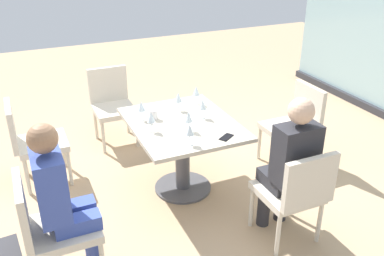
# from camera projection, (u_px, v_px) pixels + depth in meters

# --- Properties ---
(ground_plane) EXTENTS (12.00, 12.00, 0.00)m
(ground_plane) POSITION_uv_depth(u_px,v_px,m) (183.00, 188.00, 4.23)
(ground_plane) COLOR tan
(dining_table_main) EXTENTS (1.14, 0.94, 0.73)m
(dining_table_main) POSITION_uv_depth(u_px,v_px,m) (182.00, 140.00, 3.99)
(dining_table_main) COLOR #BCB29E
(dining_table_main) RESTS_ON ground_plane
(chair_front_right) EXTENTS (0.46, 0.50, 0.87)m
(chair_front_right) POSITION_uv_depth(u_px,v_px,m) (50.00, 224.00, 2.95)
(chair_front_right) COLOR beige
(chair_front_right) RESTS_ON ground_plane
(chair_far_right) EXTENTS (0.51, 0.46, 0.87)m
(chair_far_right) POSITION_uv_depth(u_px,v_px,m) (295.00, 191.00, 3.32)
(chair_far_right) COLOR beige
(chair_far_right) RESTS_ON ground_plane
(chair_near_window) EXTENTS (0.46, 0.51, 0.87)m
(chair_near_window) POSITION_uv_depth(u_px,v_px,m) (295.00, 121.00, 4.48)
(chair_near_window) COLOR beige
(chair_near_window) RESTS_ON ground_plane
(chair_side_end) EXTENTS (0.50, 0.46, 0.87)m
(chair_side_end) POSITION_uv_depth(u_px,v_px,m) (112.00, 101.00, 4.98)
(chair_side_end) COLOR beige
(chair_side_end) RESTS_ON ground_plane
(chair_front_left) EXTENTS (0.46, 0.50, 0.87)m
(chair_front_left) POSITION_uv_depth(u_px,v_px,m) (31.00, 138.00, 4.12)
(chair_front_left) COLOR beige
(chair_front_left) RESTS_ON ground_plane
(person_front_right) EXTENTS (0.34, 0.39, 1.26)m
(person_front_right) POSITION_uv_depth(u_px,v_px,m) (62.00, 196.00, 2.90)
(person_front_right) COLOR #384C9E
(person_front_right) RESTS_ON ground_plane
(person_far_right) EXTENTS (0.39, 0.34, 1.26)m
(person_far_right) POSITION_uv_depth(u_px,v_px,m) (290.00, 162.00, 3.32)
(person_far_right) COLOR #28282D
(person_far_right) RESTS_ON ground_plane
(wine_glass_0) EXTENTS (0.07, 0.07, 0.18)m
(wine_glass_0) POSITION_uv_depth(u_px,v_px,m) (178.00, 98.00, 4.10)
(wine_glass_0) COLOR silver
(wine_glass_0) RESTS_ON dining_table_main
(wine_glass_1) EXTENTS (0.07, 0.07, 0.18)m
(wine_glass_1) POSITION_uv_depth(u_px,v_px,m) (141.00, 107.00, 3.90)
(wine_glass_1) COLOR silver
(wine_glass_1) RESTS_ON dining_table_main
(wine_glass_2) EXTENTS (0.07, 0.07, 0.18)m
(wine_glass_2) POSITION_uv_depth(u_px,v_px,m) (202.00, 105.00, 3.94)
(wine_glass_2) COLOR silver
(wine_glass_2) RESTS_ON dining_table_main
(wine_glass_3) EXTENTS (0.07, 0.07, 0.18)m
(wine_glass_3) POSITION_uv_depth(u_px,v_px,m) (190.00, 130.00, 3.46)
(wine_glass_3) COLOR silver
(wine_glass_3) RESTS_ON dining_table_main
(wine_glass_4) EXTENTS (0.07, 0.07, 0.18)m
(wine_glass_4) POSITION_uv_depth(u_px,v_px,m) (151.00, 117.00, 3.68)
(wine_glass_4) COLOR silver
(wine_glass_4) RESTS_ON dining_table_main
(wine_glass_5) EXTENTS (0.07, 0.07, 0.18)m
(wine_glass_5) POSITION_uv_depth(u_px,v_px,m) (188.00, 117.00, 3.69)
(wine_glass_5) COLOR silver
(wine_glass_5) RESTS_ON dining_table_main
(wine_glass_6) EXTENTS (0.07, 0.07, 0.18)m
(wine_glass_6) POSITION_uv_depth(u_px,v_px,m) (196.00, 91.00, 4.26)
(wine_glass_6) COLOR silver
(wine_glass_6) RESTS_ON dining_table_main
(coffee_cup) EXTENTS (0.08, 0.08, 0.09)m
(coffee_cup) POSITION_uv_depth(u_px,v_px,m) (154.00, 114.00, 3.95)
(coffee_cup) COLOR white
(coffee_cup) RESTS_ON dining_table_main
(cell_phone_on_table) EXTENTS (0.14, 0.16, 0.01)m
(cell_phone_on_table) POSITION_uv_depth(u_px,v_px,m) (226.00, 137.00, 3.62)
(cell_phone_on_table) COLOR black
(cell_phone_on_table) RESTS_ON dining_table_main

